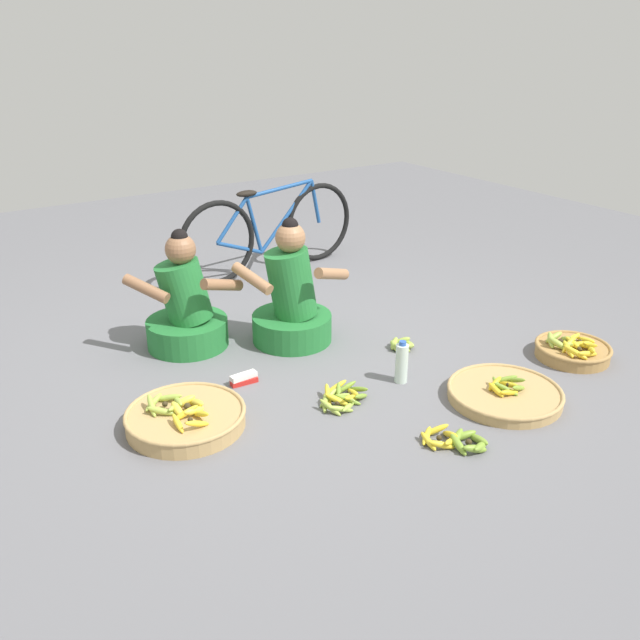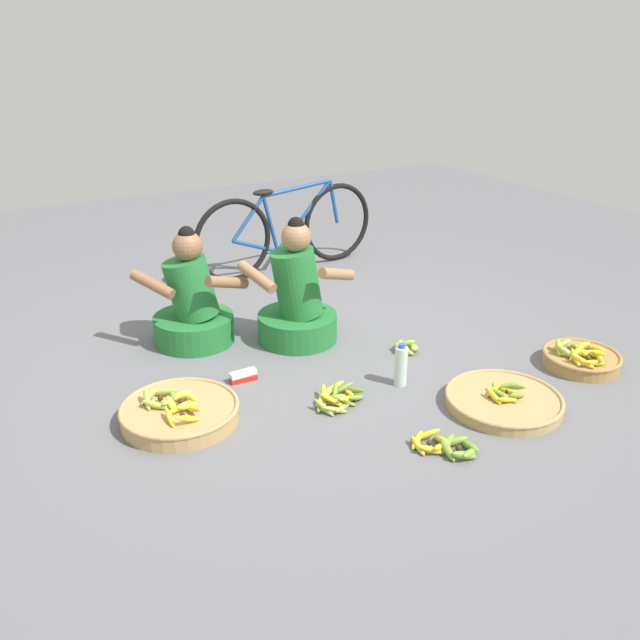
# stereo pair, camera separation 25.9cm
# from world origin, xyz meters

# --- Properties ---
(ground_plane) EXTENTS (10.00, 10.00, 0.00)m
(ground_plane) POSITION_xyz_m (0.00, 0.00, 0.00)
(ground_plane) COLOR slate
(vendor_woman_front) EXTENTS (0.69, 0.54, 0.83)m
(vendor_woman_front) POSITION_xyz_m (0.11, 0.30, 0.27)
(vendor_woman_front) COLOR #237233
(vendor_woman_front) RESTS_ON ground
(vendor_woman_behind) EXTENTS (0.69, 0.55, 0.78)m
(vendor_woman_behind) POSITION_xyz_m (-0.49, 0.60, 0.25)
(vendor_woman_behind) COLOR #237233
(vendor_woman_behind) RESTS_ON ground
(bicycle_leaning) EXTENTS (1.70, 0.18, 0.73)m
(bicycle_leaning) POSITION_xyz_m (0.68, 1.57, 0.36)
(bicycle_leaning) COLOR black
(bicycle_leaning) RESTS_ON ground
(banana_basket_mid_left) EXTENTS (0.62, 0.62, 0.16)m
(banana_basket_mid_left) POSITION_xyz_m (-0.89, -0.30, 0.05)
(banana_basket_mid_left) COLOR tan
(banana_basket_mid_left) RESTS_ON ground
(banana_basket_front_right) EXTENTS (0.63, 0.63, 0.13)m
(banana_basket_front_right) POSITION_xyz_m (0.68, -1.02, 0.04)
(banana_basket_front_right) COLOR tan
(banana_basket_front_right) RESTS_ON ground
(banana_basket_back_left) EXTENTS (0.46, 0.46, 0.16)m
(banana_basket_back_left) POSITION_xyz_m (1.43, -0.89, 0.06)
(banana_basket_back_left) COLOR #A87F47
(banana_basket_back_left) RESTS_ON ground
(loose_bananas_near_vendor) EXTENTS (0.29, 0.32, 0.08)m
(loose_bananas_near_vendor) POSITION_xyz_m (0.15, -1.19, 0.03)
(loose_bananas_near_vendor) COLOR olive
(loose_bananas_near_vendor) RESTS_ON ground
(loose_bananas_mid_right) EXTENTS (0.18, 0.18, 0.08)m
(loose_bananas_mid_right) POSITION_xyz_m (0.63, -0.21, 0.03)
(loose_bananas_mid_right) COLOR #9EB747
(loose_bananas_mid_right) RESTS_ON ground
(loose_bananas_front_center) EXTENTS (0.33, 0.28, 0.10)m
(loose_bananas_front_center) POSITION_xyz_m (-0.08, -0.54, 0.03)
(loose_bananas_front_center) COLOR yellow
(loose_bananas_front_center) RESTS_ON ground
(water_bottle) EXTENTS (0.07, 0.07, 0.26)m
(water_bottle) POSITION_xyz_m (0.34, -0.54, 0.12)
(water_bottle) COLOR silver
(water_bottle) RESTS_ON ground
(packet_carton_stack) EXTENTS (0.16, 0.07, 0.06)m
(packet_carton_stack) POSITION_xyz_m (-0.43, -0.05, 0.03)
(packet_carton_stack) COLOR red
(packet_carton_stack) RESTS_ON ground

